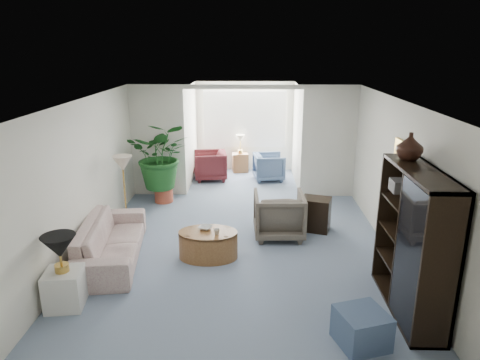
{
  "coord_description": "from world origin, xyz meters",
  "views": [
    {
      "loc": [
        0.2,
        -6.56,
        3.3
      ],
      "look_at": [
        0.0,
        0.6,
        1.1
      ],
      "focal_mm": 32.88,
      "sensor_mm": 36.0,
      "label": 1
    }
  ],
  "objects_px": {
    "sofa": "(111,240)",
    "cabinet_urn": "(410,146)",
    "wingback_chair": "(279,215)",
    "plant_pot": "(164,195)",
    "coffee_bowl": "(205,228)",
    "sunroom_chair_maroon": "(210,165)",
    "end_table": "(65,289)",
    "ottoman": "(362,328)",
    "floor_lamp": "(122,163)",
    "sunroom_table": "(240,163)",
    "coffee_table": "(208,245)",
    "table_lamp": "(59,247)",
    "coffee_cup": "(217,232)",
    "sunroom_chair_blue": "(269,167)",
    "side_table_dark": "(316,214)",
    "entertainment_cabinet": "(413,242)",
    "framed_picture": "(403,157)"
  },
  "relations": [
    {
      "from": "sofa",
      "to": "cabinet_urn",
      "type": "height_order",
      "value": "cabinet_urn"
    },
    {
      "from": "wingback_chair",
      "to": "plant_pot",
      "type": "relative_size",
      "value": 2.24
    },
    {
      "from": "coffee_bowl",
      "to": "sunroom_chair_maroon",
      "type": "bearing_deg",
      "value": 94.29
    },
    {
      "from": "sunroom_chair_maroon",
      "to": "plant_pot",
      "type": "bearing_deg",
      "value": -35.02
    },
    {
      "from": "plant_pot",
      "to": "coffee_bowl",
      "type": "bearing_deg",
      "value": -64.91
    },
    {
      "from": "end_table",
      "to": "ottoman",
      "type": "relative_size",
      "value": 0.98
    },
    {
      "from": "sofa",
      "to": "end_table",
      "type": "height_order",
      "value": "sofa"
    },
    {
      "from": "floor_lamp",
      "to": "sunroom_table",
      "type": "xyz_separation_m",
      "value": [
        2.04,
        3.9,
        -1.0
      ]
    },
    {
      "from": "sofa",
      "to": "coffee_table",
      "type": "xyz_separation_m",
      "value": [
        1.54,
        0.09,
        -0.1
      ]
    },
    {
      "from": "sofa",
      "to": "end_table",
      "type": "relative_size",
      "value": 4.32
    },
    {
      "from": "end_table",
      "to": "plant_pot",
      "type": "height_order",
      "value": "end_table"
    },
    {
      "from": "end_table",
      "to": "table_lamp",
      "type": "height_order",
      "value": "table_lamp"
    },
    {
      "from": "wingback_chair",
      "to": "end_table",
      "type": "bearing_deg",
      "value": 36.19
    },
    {
      "from": "floor_lamp",
      "to": "sofa",
      "type": "bearing_deg",
      "value": -84.99
    },
    {
      "from": "wingback_chair",
      "to": "sunroom_chair_maroon",
      "type": "bearing_deg",
      "value": -68.09
    },
    {
      "from": "cabinet_urn",
      "to": "sunroom_table",
      "type": "xyz_separation_m",
      "value": [
        -2.34,
        5.95,
        -1.8
      ]
    },
    {
      "from": "end_table",
      "to": "coffee_cup",
      "type": "bearing_deg",
      "value": 35.35
    },
    {
      "from": "end_table",
      "to": "ottoman",
      "type": "bearing_deg",
      "value": -10.26
    },
    {
      "from": "coffee_bowl",
      "to": "ottoman",
      "type": "relative_size",
      "value": 0.41
    },
    {
      "from": "coffee_bowl",
      "to": "wingback_chair",
      "type": "relative_size",
      "value": 0.24
    },
    {
      "from": "wingback_chair",
      "to": "plant_pot",
      "type": "distance_m",
      "value": 3.0
    },
    {
      "from": "sunroom_chair_blue",
      "to": "side_table_dark",
      "type": "bearing_deg",
      "value": -174.72
    },
    {
      "from": "sunroom_chair_maroon",
      "to": "ottoman",
      "type": "bearing_deg",
      "value": 11.75
    },
    {
      "from": "coffee_table",
      "to": "sunroom_chair_blue",
      "type": "bearing_deg",
      "value": 75.38
    },
    {
      "from": "wingback_chair",
      "to": "sunroom_chair_blue",
      "type": "bearing_deg",
      "value": -91.38
    },
    {
      "from": "sunroom_chair_maroon",
      "to": "entertainment_cabinet",
      "type": "bearing_deg",
      "value": 20.37
    },
    {
      "from": "table_lamp",
      "to": "side_table_dark",
      "type": "xyz_separation_m",
      "value": [
        3.62,
        2.62,
        -0.55
      ]
    },
    {
      "from": "sofa",
      "to": "plant_pot",
      "type": "bearing_deg",
      "value": -13.93
    },
    {
      "from": "cabinet_urn",
      "to": "sunroom_chair_blue",
      "type": "height_order",
      "value": "cabinet_urn"
    },
    {
      "from": "end_table",
      "to": "sofa",
      "type": "bearing_deg",
      "value": 81.57
    },
    {
      "from": "side_table_dark",
      "to": "end_table",
      "type": "bearing_deg",
      "value": -144.13
    },
    {
      "from": "cabinet_urn",
      "to": "plant_pot",
      "type": "bearing_deg",
      "value": 138.56
    },
    {
      "from": "coffee_cup",
      "to": "side_table_dark",
      "type": "height_order",
      "value": "side_table_dark"
    },
    {
      "from": "sofa",
      "to": "sunroom_chair_blue",
      "type": "height_order",
      "value": "sunroom_chair_blue"
    },
    {
      "from": "sofa",
      "to": "coffee_bowl",
      "type": "bearing_deg",
      "value": -90.21
    },
    {
      "from": "table_lamp",
      "to": "floor_lamp",
      "type": "relative_size",
      "value": 1.22
    },
    {
      "from": "sunroom_table",
      "to": "sunroom_chair_maroon",
      "type": "bearing_deg",
      "value": -135.0
    },
    {
      "from": "table_lamp",
      "to": "sunroom_chair_blue",
      "type": "bearing_deg",
      "value": 63.58
    },
    {
      "from": "entertainment_cabinet",
      "to": "plant_pot",
      "type": "height_order",
      "value": "entertainment_cabinet"
    },
    {
      "from": "wingback_chair",
      "to": "sunroom_table",
      "type": "bearing_deg",
      "value": -81.46
    },
    {
      "from": "end_table",
      "to": "sunroom_chair_maroon",
      "type": "distance_m",
      "value": 5.94
    },
    {
      "from": "coffee_bowl",
      "to": "wingback_chair",
      "type": "height_order",
      "value": "wingback_chair"
    },
    {
      "from": "sunroom_chair_blue",
      "to": "cabinet_urn",
      "type": "bearing_deg",
      "value": -171.09
    },
    {
      "from": "framed_picture",
      "to": "coffee_table",
      "type": "distance_m",
      "value": 3.3
    },
    {
      "from": "coffee_bowl",
      "to": "sunroom_table",
      "type": "height_order",
      "value": "sunroom_table"
    },
    {
      "from": "framed_picture",
      "to": "sunroom_chair_maroon",
      "type": "relative_size",
      "value": 0.62
    },
    {
      "from": "framed_picture",
      "to": "entertainment_cabinet",
      "type": "distance_m",
      "value": 1.59
    },
    {
      "from": "plant_pot",
      "to": "sunroom_table",
      "type": "distance_m",
      "value": 2.94
    },
    {
      "from": "coffee_cup",
      "to": "sunroom_table",
      "type": "height_order",
      "value": "coffee_cup"
    },
    {
      "from": "sofa",
      "to": "side_table_dark",
      "type": "distance_m",
      "value": 3.65
    }
  ]
}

